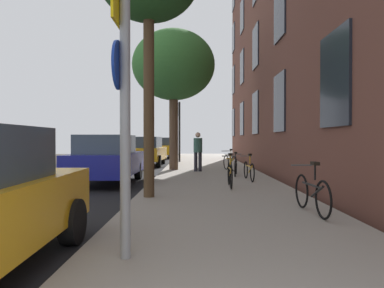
# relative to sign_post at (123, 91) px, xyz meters

# --- Properties ---
(ground_plane) EXTENTS (41.80, 41.80, 0.00)m
(ground_plane) POSITION_rel_sign_post_xyz_m (-2.01, 11.60, -2.04)
(ground_plane) COLOR #332D28
(road_asphalt) EXTENTS (7.00, 38.00, 0.01)m
(road_asphalt) POSITION_rel_sign_post_xyz_m (-4.11, 11.60, -2.03)
(road_asphalt) COLOR black
(road_asphalt) RESTS_ON ground
(sidewalk) EXTENTS (4.20, 38.00, 0.12)m
(sidewalk) POSITION_rel_sign_post_xyz_m (1.49, 11.60, -1.98)
(sidewalk) COLOR gray
(sidewalk) RESTS_ON ground
(sign_post) EXTENTS (0.16, 0.60, 3.26)m
(sign_post) POSITION_rel_sign_post_xyz_m (0.00, 0.00, 0.00)
(sign_post) COLOR gray
(sign_post) RESTS_ON sidewalk
(traffic_light) EXTENTS (0.43, 0.24, 3.66)m
(traffic_light) POSITION_rel_sign_post_xyz_m (-0.20, 17.90, 0.59)
(traffic_light) COLOR black
(traffic_light) RESTS_ON sidewalk
(tree_far) EXTENTS (3.72, 3.72, 6.31)m
(tree_far) POSITION_rel_sign_post_xyz_m (-0.12, 12.18, 2.77)
(tree_far) COLOR brown
(tree_far) RESTS_ON sidewalk
(bicycle_0) EXTENTS (0.42, 1.71, 0.96)m
(bicycle_0) POSITION_rel_sign_post_xyz_m (2.98, 2.52, -1.54)
(bicycle_0) COLOR black
(bicycle_0) RESTS_ON sidewalk
(bicycle_1) EXTENTS (0.42, 1.65, 0.97)m
(bicycle_1) POSITION_rel_sign_post_xyz_m (1.84, 6.22, -1.54)
(bicycle_1) COLOR black
(bicycle_1) RESTS_ON sidewalk
(bicycle_2) EXTENTS (0.42, 1.68, 0.90)m
(bicycle_2) POSITION_rel_sign_post_xyz_m (2.64, 7.93, -1.57)
(bicycle_2) COLOR black
(bicycle_2) RESTS_ON sidewalk
(bicycle_3) EXTENTS (0.44, 1.69, 0.90)m
(bicycle_3) POSITION_rel_sign_post_xyz_m (2.38, 9.50, -1.57)
(bicycle_3) COLOR black
(bicycle_3) RESTS_ON sidewalk
(bicycle_4) EXTENTS (0.55, 1.61, 0.95)m
(bicycle_4) POSITION_rel_sign_post_xyz_m (2.37, 11.70, -1.55)
(bicycle_4) COLOR black
(bicycle_4) RESTS_ON sidewalk
(pedestrian_0) EXTENTS (0.44, 0.44, 1.67)m
(pedestrian_0) POSITION_rel_sign_post_xyz_m (0.97, 11.31, -0.97)
(pedestrian_0) COLOR #26262D
(pedestrian_0) RESTS_ON sidewalk
(car_1) EXTENTS (1.91, 4.05, 1.62)m
(car_1) POSITION_rel_sign_post_xyz_m (-2.09, 7.88, -1.20)
(car_1) COLOR navy
(car_1) RESTS_ON road_asphalt
(car_2) EXTENTS (2.07, 4.22, 1.62)m
(car_2) POSITION_rel_sign_post_xyz_m (-1.94, 16.21, -1.20)
(car_2) COLOR orange
(car_2) RESTS_ON road_asphalt
(car_3) EXTENTS (1.97, 4.04, 1.62)m
(car_3) POSITION_rel_sign_post_xyz_m (-1.90, 24.55, -1.20)
(car_3) COLOR orange
(car_3) RESTS_ON road_asphalt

